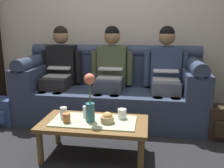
{
  "coord_description": "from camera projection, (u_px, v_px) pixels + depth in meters",
  "views": [
    {
      "loc": [
        0.49,
        -1.91,
        1.21
      ],
      "look_at": [
        0.07,
        0.8,
        0.56
      ],
      "focal_mm": 38.78,
      "sensor_mm": 36.0,
      "label": 1
    }
  ],
  "objects": [
    {
      "name": "person_left",
      "position": [
        60.0,
        68.0,
        3.27
      ],
      "size": [
        0.56,
        0.67,
        1.22
      ],
      "color": "#232326",
      "rests_on": "ground_plane"
    },
    {
      "name": "backpack_right",
      "position": [
        222.0,
        122.0,
        2.67
      ],
      "size": [
        0.32,
        0.27,
        0.36
      ],
      "color": "#2D2319",
      "rests_on": "ground_plane"
    },
    {
      "name": "couch",
      "position": [
        111.0,
        91.0,
        3.23
      ],
      "size": [
        2.35,
        0.88,
        0.96
      ],
      "color": "#2D3851",
      "rests_on": "ground_plane"
    },
    {
      "name": "cup_far_center",
      "position": [
        122.0,
        114.0,
        2.3
      ],
      "size": [
        0.08,
        0.08,
        0.09
      ],
      "primitive_type": "cylinder",
      "color": "white",
      "rests_on": "coffee_table"
    },
    {
      "name": "person_right",
      "position": [
        166.0,
        71.0,
        3.06
      ],
      "size": [
        0.56,
        0.67,
        1.22
      ],
      "color": "#595B66",
      "rests_on": "ground_plane"
    },
    {
      "name": "ground_plane",
      "position": [
        91.0,
        164.0,
        2.19
      ],
      "size": [
        14.0,
        14.0,
        0.0
      ],
      "primitive_type": "plane",
      "color": "black"
    },
    {
      "name": "back_wall_patterned",
      "position": [
        117.0,
        9.0,
        3.49
      ],
      "size": [
        6.0,
        0.12,
        2.9
      ],
      "primitive_type": "cube",
      "color": "beige",
      "rests_on": "ground_plane"
    },
    {
      "name": "flower_vase",
      "position": [
        90.0,
        98.0,
        2.19
      ],
      "size": [
        0.1,
        0.1,
        0.45
      ],
      "color": "#336672",
      "rests_on": "coffee_table"
    },
    {
      "name": "person_middle",
      "position": [
        111.0,
        70.0,
        3.16
      ],
      "size": [
        0.56,
        0.67,
        1.22
      ],
      "color": "#383D4C",
      "rests_on": "ground_plane"
    },
    {
      "name": "cup_near_left",
      "position": [
        86.0,
        112.0,
        2.33
      ],
      "size": [
        0.07,
        0.07,
        0.11
      ],
      "primitive_type": "cylinder",
      "color": "silver",
      "rests_on": "coffee_table"
    },
    {
      "name": "cup_far_left",
      "position": [
        64.0,
        113.0,
        2.29
      ],
      "size": [
        0.06,
        0.06,
        0.11
      ],
      "primitive_type": "cylinder",
      "color": "silver",
      "rests_on": "coffee_table"
    },
    {
      "name": "cup_near_right",
      "position": [
        67.0,
        118.0,
        2.2
      ],
      "size": [
        0.07,
        0.07,
        0.08
      ],
      "primitive_type": "cylinder",
      "color": "#B26633",
      "rests_on": "coffee_table"
    },
    {
      "name": "snack_bowl",
      "position": [
        107.0,
        118.0,
        2.2
      ],
      "size": [
        0.12,
        0.12,
        0.1
      ],
      "color": "tan",
      "rests_on": "coffee_table"
    },
    {
      "name": "backpack_left",
      "position": [
        3.0,
        111.0,
        3.06
      ],
      "size": [
        0.32,
        0.27,
        0.33
      ],
      "color": "#33477A",
      "rests_on": "ground_plane"
    },
    {
      "name": "coffee_table",
      "position": [
        94.0,
        126.0,
        2.27
      ],
      "size": [
        1.0,
        0.52,
        0.36
      ],
      "color": "brown",
      "rests_on": "ground_plane"
    }
  ]
}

